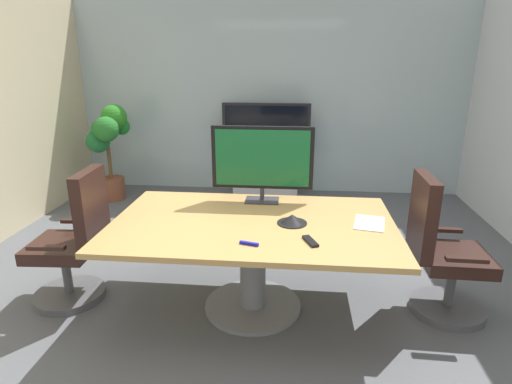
{
  "coord_description": "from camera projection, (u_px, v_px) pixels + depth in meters",
  "views": [
    {
      "loc": [
        0.41,
        -3.04,
        1.9
      ],
      "look_at": [
        0.1,
        0.09,
        0.88
      ],
      "focal_mm": 29.42,
      "sensor_mm": 36.0,
      "label": 1
    }
  ],
  "objects": [
    {
      "name": "conference_table",
      "position": [
        253.0,
        242.0,
        3.17
      ],
      "size": [
        2.09,
        1.28,
        0.73
      ],
      "color": "#B2894C",
      "rests_on": "ground"
    },
    {
      "name": "remote_control",
      "position": [
        310.0,
        241.0,
        2.76
      ],
      "size": [
        0.11,
        0.18,
        0.02
      ],
      "primitive_type": "cube",
      "rotation": [
        0.0,
        0.0,
        0.39
      ],
      "color": "black",
      "rests_on": "conference_table"
    },
    {
      "name": "whiteboard_marker",
      "position": [
        249.0,
        244.0,
        2.72
      ],
      "size": [
        0.13,
        0.05,
        0.02
      ],
      "primitive_type": "cube",
      "rotation": [
        0.0,
        0.0,
        -0.26
      ],
      "color": "#1919A5",
      "rests_on": "conference_table"
    },
    {
      "name": "office_chair_right",
      "position": [
        441.0,
        258.0,
        3.16
      ],
      "size": [
        0.6,
        0.58,
        1.09
      ],
      "rotation": [
        0.0,
        0.0,
        1.55
      ],
      "color": "#4C4C51",
      "rests_on": "ground"
    },
    {
      "name": "conference_phone",
      "position": [
        292.0,
        219.0,
        3.07
      ],
      "size": [
        0.22,
        0.22,
        0.07
      ],
      "color": "black",
      "rests_on": "conference_table"
    },
    {
      "name": "office_chair_left",
      "position": [
        75.0,
        248.0,
        3.32
      ],
      "size": [
        0.61,
        0.59,
        1.09
      ],
      "rotation": [
        0.0,
        0.0,
        -1.51
      ],
      "color": "#4C4C51",
      "rests_on": "ground"
    },
    {
      "name": "paper_notepad",
      "position": [
        369.0,
        223.0,
        3.08
      ],
      "size": [
        0.27,
        0.34,
        0.01
      ],
      "primitive_type": "cube",
      "rotation": [
        0.0,
        0.0,
        -0.2
      ],
      "color": "white",
      "rests_on": "conference_table"
    },
    {
      "name": "ground_plane",
      "position": [
        243.0,
        295.0,
        3.5
      ],
      "size": [
        7.05,
        7.05,
        0.0
      ],
      "primitive_type": "plane",
      "color": "#515459"
    },
    {
      "name": "tv_monitor",
      "position": [
        262.0,
        160.0,
        3.45
      ],
      "size": [
        0.84,
        0.18,
        0.64
      ],
      "color": "#333338",
      "rests_on": "conference_table"
    },
    {
      "name": "wall_display_unit",
      "position": [
        266.0,
        165.0,
        5.9
      ],
      "size": [
        1.2,
        0.36,
        1.31
      ],
      "color": "#B7BABC",
      "rests_on": "ground"
    },
    {
      "name": "potted_plant",
      "position": [
        107.0,
        140.0,
        5.62
      ],
      "size": [
        0.6,
        0.71,
        1.31
      ],
      "color": "brown",
      "rests_on": "ground"
    },
    {
      "name": "wall_back_glass_partition",
      "position": [
        269.0,
        97.0,
        5.95
      ],
      "size": [
        5.54,
        0.1,
        2.7
      ],
      "primitive_type": "cube",
      "color": "#9EB2B7",
      "rests_on": "ground"
    }
  ]
}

